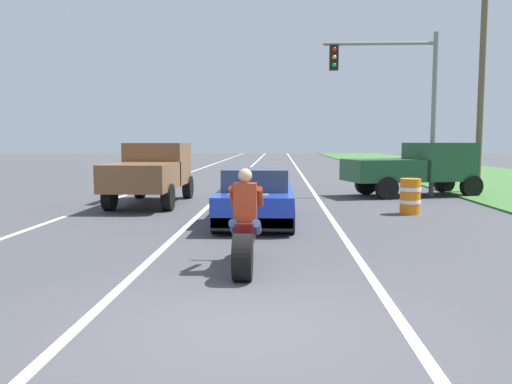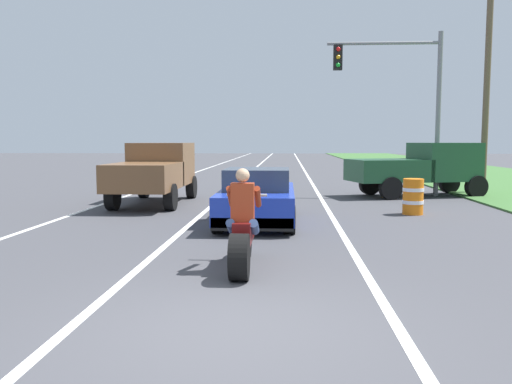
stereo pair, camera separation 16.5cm
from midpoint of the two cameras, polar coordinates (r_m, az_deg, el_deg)
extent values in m
plane|color=#424247|center=(5.84, -1.64, -14.83)|extent=(160.00, 160.00, 0.00)
cube|color=white|center=(26.20, -9.58, 1.11)|extent=(0.14, 120.00, 0.01)
cube|color=white|center=(25.56, 6.36, 1.05)|extent=(0.14, 120.00, 0.01)
cube|color=white|center=(25.63, -1.71, 1.09)|extent=(0.14, 120.00, 0.01)
cylinder|color=black|center=(7.62, -1.23, -7.21)|extent=(0.28, 0.69, 0.69)
cylinder|color=black|center=(9.14, -0.44, -5.26)|extent=(0.12, 0.63, 0.63)
cube|color=#590F0F|center=(8.37, -0.78, -4.20)|extent=(0.28, 1.10, 0.36)
cylinder|color=#B2B2B7|center=(9.00, -0.48, -3.06)|extent=(0.08, 0.36, 0.73)
cylinder|color=#A5A5AA|center=(8.92, -0.49, -0.35)|extent=(0.70, 0.05, 0.05)
cube|color=#993319|center=(8.08, -0.90, -1.12)|extent=(0.36, 0.24, 0.60)
sphere|color=tan|center=(8.04, -0.91, 1.85)|extent=(0.22, 0.22, 0.22)
cylinder|color=#384C7A|center=(8.18, -2.14, -3.87)|extent=(0.14, 0.47, 0.32)
cylinder|color=#993319|center=(8.39, -2.25, -0.53)|extent=(0.10, 0.51, 0.40)
cylinder|color=#384C7A|center=(8.15, 0.38, -3.90)|extent=(0.14, 0.47, 0.32)
cylinder|color=#993319|center=(8.35, 0.76, -0.55)|extent=(0.10, 0.51, 0.40)
cube|color=#1E38B2|center=(12.96, 0.55, -1.06)|extent=(1.80, 4.30, 0.64)
cube|color=#333D4C|center=(12.71, 0.51, 1.44)|extent=(1.56, 1.70, 0.52)
cube|color=black|center=(10.97, 0.01, -3.55)|extent=(1.76, 0.20, 0.28)
cylinder|color=black|center=(14.63, -2.26, -1.11)|extent=(0.24, 0.64, 0.64)
cylinder|color=black|center=(14.56, 4.01, -1.15)|extent=(0.24, 0.64, 0.64)
cylinder|color=black|center=(11.48, -3.85, -2.99)|extent=(0.24, 0.64, 0.64)
cylinder|color=black|center=(11.39, 4.18, -3.06)|extent=(0.24, 0.64, 0.64)
cube|color=brown|center=(17.97, -10.12, 3.13)|extent=(1.90, 2.10, 1.40)
cube|color=#333D4C|center=(18.29, -9.88, 4.39)|extent=(1.67, 0.29, 0.57)
cube|color=brown|center=(15.81, -12.00, 1.68)|extent=(1.90, 2.70, 0.80)
cylinder|color=black|center=(19.01, -12.06, 0.57)|extent=(0.28, 0.80, 0.80)
cylinder|color=black|center=(18.63, -6.89, 0.55)|extent=(0.28, 0.80, 0.80)
cylinder|color=black|center=(15.83, -15.29, -0.50)|extent=(0.28, 0.80, 0.80)
cylinder|color=black|center=(15.36, -9.12, -0.56)|extent=(0.28, 0.80, 0.80)
cube|color=#1E4C2D|center=(20.54, 20.27, 3.18)|extent=(2.52, 2.38, 1.40)
cube|color=#333D4C|center=(20.72, 21.14, 4.23)|extent=(0.71, 1.69, 0.57)
cube|color=#1E4C2D|center=(19.47, 14.60, 2.34)|extent=(3.10, 2.53, 0.80)
cylinder|color=black|center=(21.75, 20.78, 0.96)|extent=(0.85, 0.48, 0.80)
cylinder|color=black|center=(20.31, 23.40, 0.55)|extent=(0.85, 0.48, 0.80)
cylinder|color=black|center=(20.16, 12.71, 0.84)|extent=(0.85, 0.48, 0.80)
cylinder|color=black|center=(18.60, 14.91, 0.40)|extent=(0.85, 0.48, 0.80)
cylinder|color=gray|center=(20.30, 19.73, 8.03)|extent=(0.18, 0.18, 6.00)
cylinder|color=gray|center=(20.13, 14.16, 15.67)|extent=(4.10, 0.12, 0.12)
cube|color=black|center=(19.82, 9.28, 14.46)|extent=(0.32, 0.24, 0.90)
sphere|color=red|center=(19.72, 9.34, 15.32)|extent=(0.16, 0.16, 0.16)
sphere|color=orange|center=(19.68, 9.32, 14.52)|extent=(0.16, 0.16, 0.16)
sphere|color=green|center=(19.64, 9.31, 13.71)|extent=(0.16, 0.16, 0.16)
cylinder|color=brown|center=(22.24, 24.37, 10.81)|extent=(0.24, 0.24, 8.46)
cylinder|color=orange|center=(15.04, 17.28, -0.49)|extent=(0.56, 0.56, 1.00)
cylinder|color=white|center=(15.02, 17.30, 0.27)|extent=(0.58, 0.58, 0.10)
cylinder|color=white|center=(15.06, 17.26, -1.06)|extent=(0.58, 0.58, 0.10)
cylinder|color=orange|center=(19.37, 14.85, 0.90)|extent=(0.56, 0.56, 1.00)
cylinder|color=white|center=(19.35, 14.86, 1.49)|extent=(0.58, 0.58, 0.10)
cylinder|color=white|center=(19.38, 14.84, 0.45)|extent=(0.58, 0.58, 0.10)
camera|label=1|loc=(0.08, -89.55, 0.04)|focal=36.17mm
camera|label=2|loc=(0.08, 90.45, -0.04)|focal=36.17mm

